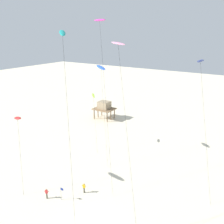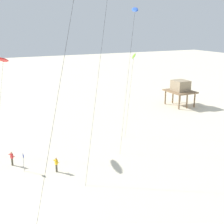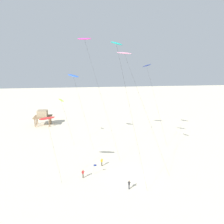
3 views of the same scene
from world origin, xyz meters
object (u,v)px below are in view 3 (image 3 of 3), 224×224
object	(u,v)px
kite_blue	(73,76)
kite_navy	(147,66)
kite_flyer_middle	(83,174)
kite_flyer_furthest	(129,184)
kite_magenta	(85,40)
marker_flag	(94,167)
kite_pink	(125,55)
stilt_house	(43,115)
kite_teal	(117,46)
kite_flyer_nearest	(102,162)
kite_lime	(61,101)
kite_red	(47,119)

from	to	relation	value
kite_blue	kite_navy	xyz separation A→B (m)	(17.81, -0.28, 2.23)
kite_flyer_middle	kite_flyer_furthest	distance (m)	8.82
kite_magenta	marker_flag	xyz separation A→B (m)	(1.08, -11.52, -23.52)
kite_magenta	kite_pink	bearing A→B (deg)	-40.90
stilt_house	kite_pink	bearing A→B (deg)	-51.91
kite_magenta	kite_pink	distance (m)	10.37
kite_flyer_middle	stilt_house	world-z (taller)	stilt_house
kite_magenta	kite_teal	bearing A→B (deg)	-69.78
kite_magenta	kite_navy	size ratio (longest dim) A/B	1.27
kite_navy	kite_flyer_nearest	distance (m)	25.32
kite_flyer_middle	stilt_house	size ratio (longest dim) A/B	0.30
kite_flyer_middle	kite_magenta	bearing A→B (deg)	85.20
kite_blue	kite_lime	bearing A→B (deg)	150.83
kite_teal	marker_flag	size ratio (longest dim) A/B	11.38
kite_flyer_furthest	stilt_house	distance (m)	43.56
kite_magenta	kite_pink	xyz separation A→B (m)	(7.47, -6.47, -3.14)
kite_pink	kite_red	xyz separation A→B (m)	(-14.28, -5.27, -10.60)
kite_lime	kite_navy	world-z (taller)	kite_navy
kite_lime	kite_pink	distance (m)	21.66
kite_flyer_furthest	marker_flag	bearing A→B (deg)	135.82
kite_lime	kite_flyer_middle	size ratio (longest dim) A/B	6.86
kite_magenta	kite_flyer_nearest	bearing A→B (deg)	-72.21
kite_red	kite_blue	bearing A→B (deg)	76.35
kite_magenta	stilt_house	size ratio (longest dim) A/B	4.61
kite_teal	kite_flyer_furthest	distance (m)	22.51
kite_pink	kite_flyer_middle	distance (m)	23.41
kite_lime	kite_blue	xyz separation A→B (m)	(3.33, -1.86, 6.32)
kite_flyer_furthest	kite_flyer_nearest	bearing A→B (deg)	114.67
kite_lime	kite_flyer_middle	world-z (taller)	kite_lime
kite_pink	marker_flag	distance (m)	21.94
kite_lime	kite_flyer_furthest	world-z (taller)	kite_lime
kite_navy	kite_flyer_middle	bearing A→B (deg)	-134.14
kite_teal	kite_blue	bearing A→B (deg)	114.04
kite_lime	stilt_house	distance (m)	18.61
kite_blue	kite_flyer_middle	size ratio (longest dim) A/B	10.62
kite_magenta	kite_pink	size ratio (longest dim) A/B	1.14
kite_pink	kite_flyer_nearest	distance (m)	21.59
kite_teal	kite_navy	bearing A→B (deg)	60.20
stilt_house	kite_lime	bearing A→B (deg)	-62.16
kite_red	kite_navy	xyz separation A→B (m)	(21.69, 15.70, 8.08)
kite_pink	kite_flyer_nearest	xyz separation A→B (m)	(-4.78, -1.90, -20.97)
kite_blue	marker_flag	xyz separation A→B (m)	(4.01, -15.76, -15.62)
kite_pink	kite_blue	world-z (taller)	kite_pink
kite_teal	kite_flyer_middle	world-z (taller)	kite_teal
kite_pink	kite_red	bearing A→B (deg)	-159.73
kite_blue	stilt_house	xyz separation A→B (m)	(-11.35, 17.03, -13.52)
kite_blue	marker_flag	world-z (taller)	kite_blue
kite_magenta	kite_flyer_middle	world-z (taller)	kite_magenta
kite_blue	kite_flyer_furthest	xyz separation A→B (m)	(9.52, -21.11, -16.22)
kite_teal	kite_flyer_nearest	world-z (taller)	kite_teal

